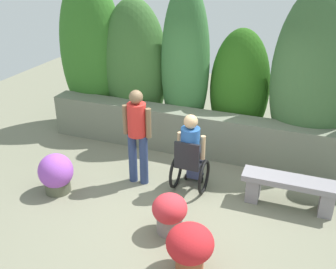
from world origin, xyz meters
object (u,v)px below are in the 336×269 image
Objects in this scene: person_in_wheelchair at (191,155)px; flower_pot_red_accent at (170,212)px; flower_pot_purple_near at (190,247)px; person_standing_companion at (137,131)px; flower_pot_terracotta_by_wall at (56,174)px; stone_bench at (290,188)px.

flower_pot_red_accent is at bearing -96.88° from person_in_wheelchair.
person_in_wheelchair is 1.85m from flower_pot_purple_near.
flower_pot_red_accent is (0.07, -1.15, -0.30)m from person_in_wheelchair.
person_standing_companion is 1.53m from flower_pot_red_accent.
person_standing_companion reaches higher than flower_pot_terracotta_by_wall.
person_in_wheelchair is at bearing -179.12° from stone_bench.
person_in_wheelchair reaches higher than flower_pot_terracotta_by_wall.
flower_pot_purple_near is 0.98× the size of flower_pot_terracotta_by_wall.
flower_pot_purple_near is at bearing -19.37° from flower_pot_terracotta_by_wall.
flower_pot_terracotta_by_wall is 1.13× the size of flower_pot_red_accent.
stone_bench is 0.88× the size of person_standing_companion.
person_in_wheelchair reaches higher than stone_bench.
person_in_wheelchair is at bearing 107.64° from flower_pot_purple_near.
person_in_wheelchair is 0.81× the size of person_standing_companion.
stone_bench is at bearing -8.01° from person_in_wheelchair.
person_standing_companion reaches higher than stone_bench.
flower_pot_terracotta_by_wall is (-1.11, -0.73, -0.62)m from person_standing_companion.
flower_pot_purple_near is (0.56, -1.75, -0.26)m from person_in_wheelchair.
person_in_wheelchair is 2.00× the size of flower_pot_terracotta_by_wall.
flower_pot_purple_near is at bearing -51.04° from flower_pot_red_accent.
stone_bench is 1.59m from person_in_wheelchair.
stone_bench is at bearing 14.56° from flower_pot_terracotta_by_wall.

